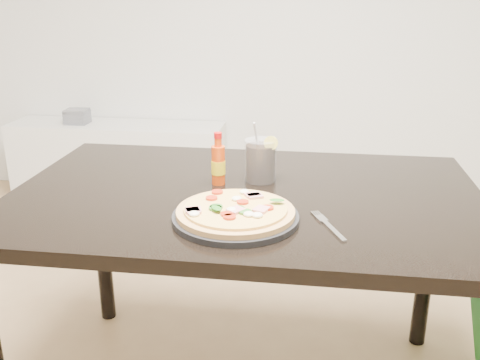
# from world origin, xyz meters

# --- Properties ---
(dining_table) EXTENTS (1.40, 0.90, 0.75)m
(dining_table) POSITION_xyz_m (0.28, 0.30, 0.67)
(dining_table) COLOR black
(dining_table) RESTS_ON ground
(plate) EXTENTS (0.33, 0.33, 0.02)m
(plate) POSITION_xyz_m (0.28, 0.09, 0.76)
(plate) COLOR black
(plate) RESTS_ON dining_table
(pizza) EXTENTS (0.31, 0.31, 0.03)m
(pizza) POSITION_xyz_m (0.28, 0.09, 0.78)
(pizza) COLOR tan
(pizza) RESTS_ON plate
(hot_sauce_bottle) EXTENTS (0.05, 0.05, 0.16)m
(hot_sauce_bottle) POSITION_xyz_m (0.19, 0.36, 0.82)
(hot_sauce_bottle) COLOR #D8420C
(hot_sauce_bottle) RESTS_ON dining_table
(cola_cup) EXTENTS (0.11, 0.10, 0.19)m
(cola_cup) POSITION_xyz_m (0.31, 0.41, 0.81)
(cola_cup) COLOR black
(cola_cup) RESTS_ON dining_table
(fork) EXTENTS (0.09, 0.18, 0.00)m
(fork) POSITION_xyz_m (0.52, 0.09, 0.75)
(fork) COLOR silver
(fork) RESTS_ON dining_table
(media_console) EXTENTS (1.40, 0.34, 0.50)m
(media_console) POSITION_xyz_m (-0.80, 2.07, 0.25)
(media_console) COLOR white
(media_console) RESTS_ON ground
(cd_stack) EXTENTS (0.14, 0.12, 0.09)m
(cd_stack) POSITION_xyz_m (-1.05, 2.05, 0.55)
(cd_stack) COLOR slate
(cd_stack) RESTS_ON media_console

